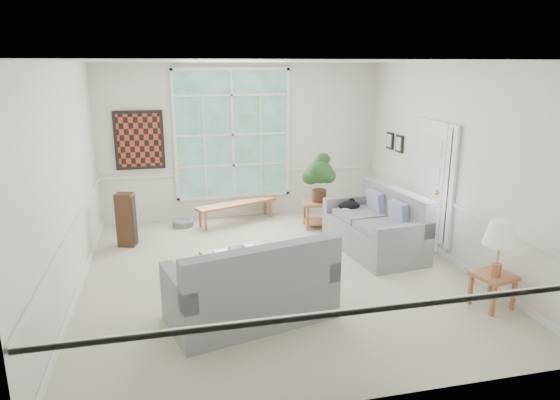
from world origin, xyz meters
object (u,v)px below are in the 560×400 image
(loveseat_right, at_px, (374,221))
(end_table, at_px, (317,214))
(loveseat_front, at_px, (250,278))
(coffee_table, at_px, (237,262))
(side_table, at_px, (492,290))

(loveseat_right, xyz_separation_m, end_table, (-0.54, 1.40, -0.26))
(loveseat_right, xyz_separation_m, loveseat_front, (-2.34, -1.77, 0.01))
(loveseat_right, xyz_separation_m, coffee_table, (-2.31, -0.44, -0.33))
(loveseat_front, xyz_separation_m, side_table, (3.00, -0.41, -0.29))
(side_table, bearing_deg, loveseat_right, 106.73)
(end_table, relative_size, side_table, 1.10)
(coffee_table, bearing_deg, end_table, 29.34)
(loveseat_front, distance_m, coffee_table, 1.37)
(loveseat_right, distance_m, coffee_table, 2.37)
(coffee_table, height_order, end_table, end_table)
(loveseat_right, relative_size, loveseat_front, 0.98)
(side_table, bearing_deg, end_table, 108.41)
(coffee_table, xyz_separation_m, side_table, (2.97, -1.75, 0.05))
(coffee_table, bearing_deg, loveseat_front, -108.06)
(loveseat_front, bearing_deg, loveseat_right, 22.94)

